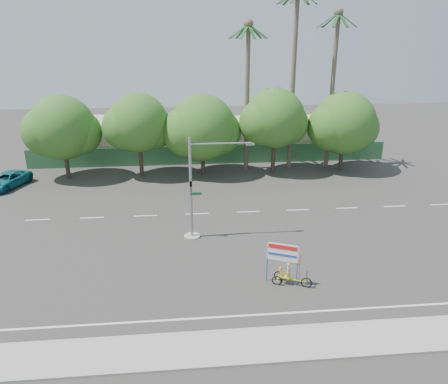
{
  "coord_description": "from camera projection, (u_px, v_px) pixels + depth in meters",
  "views": [
    {
      "loc": [
        -2.96,
        -23.28,
        13.29
      ],
      "look_at": [
        -0.37,
        3.22,
        3.5
      ],
      "focal_mm": 35.0,
      "sensor_mm": 36.0,
      "label": 1
    }
  ],
  "objects": [
    {
      "name": "fence",
      "position": [
        211.0,
        155.0,
        46.34
      ],
      "size": [
        38.0,
        0.08,
        2.0
      ],
      "primitive_type": "cube",
      "color": "#336B3D",
      "rests_on": "ground"
    },
    {
      "name": "pickup_truck",
      "position": [
        7.0,
        180.0,
        39.47
      ],
      "size": [
        3.78,
        5.3,
        1.34
      ],
      "primitive_type": "imported",
      "rotation": [
        0.0,
        0.0,
        -0.36
      ],
      "color": "#0F636F",
      "rests_on": "ground"
    },
    {
      "name": "tree_left",
      "position": [
        138.0,
        125.0,
        41.03
      ],
      "size": [
        6.66,
        5.6,
        8.07
      ],
      "color": "#473828",
      "rests_on": "ground"
    },
    {
      "name": "palm_tall",
      "position": [
        294.0,
        63.0,
        41.93
      ],
      "size": [
        3.73,
        3.79,
        17.45
      ],
      "color": "#70604C",
      "rests_on": "ground"
    },
    {
      "name": "tree_far_right",
      "position": [
        344.0,
        125.0,
        42.99
      ],
      "size": [
        7.38,
        6.2,
        7.94
      ],
      "color": "#473828",
      "rests_on": "ground"
    },
    {
      "name": "building_right",
      "position": [
        276.0,
        136.0,
        51.0
      ],
      "size": [
        14.0,
        8.0,
        3.6
      ],
      "primitive_type": "cube",
      "color": "beige",
      "rests_on": "ground"
    },
    {
      "name": "building_left",
      "position": [
        120.0,
        138.0,
        49.28
      ],
      "size": [
        12.0,
        8.0,
        4.0
      ],
      "primitive_type": "cube",
      "color": "beige",
      "rests_on": "ground"
    },
    {
      "name": "palm_short",
      "position": [
        247.0,
        81.0,
        42.08
      ],
      "size": [
        3.73,
        3.79,
        14.45
      ],
      "color": "#70604C",
      "rests_on": "ground"
    },
    {
      "name": "traffic_signal",
      "position": [
        196.0,
        197.0,
        29.11
      ],
      "size": [
        4.72,
        1.1,
        7.0
      ],
      "color": "gray",
      "rests_on": "ground"
    },
    {
      "name": "tree_center",
      "position": [
        202.0,
        130.0,
        41.78
      ],
      "size": [
        7.62,
        6.4,
        7.85
      ],
      "color": "#473828",
      "rests_on": "ground"
    },
    {
      "name": "ground",
      "position": [
        235.0,
        264.0,
        26.6
      ],
      "size": [
        120.0,
        120.0,
        0.0
      ],
      "primitive_type": "plane",
      "color": "#33302D",
      "rests_on": "ground"
    },
    {
      "name": "sidewalk_near",
      "position": [
        255.0,
        346.0,
        19.58
      ],
      "size": [
        50.0,
        2.4,
        0.12
      ],
      "primitive_type": "cube",
      "color": "gray",
      "rests_on": "ground"
    },
    {
      "name": "tree_right",
      "position": [
        274.0,
        120.0,
        42.15
      ],
      "size": [
        6.9,
        5.8,
        8.36
      ],
      "color": "#473828",
      "rests_on": "ground"
    },
    {
      "name": "palm_mid",
      "position": [
        333.0,
        74.0,
        42.67
      ],
      "size": [
        3.73,
        3.79,
        15.45
      ],
      "color": "#70604C",
      "rests_on": "ground"
    },
    {
      "name": "trike_billboard",
      "position": [
        286.0,
        267.0,
        24.14
      ],
      "size": [
        2.41,
        1.25,
        2.57
      ],
      "rotation": [
        0.0,
        0.0,
        -0.42
      ],
      "color": "black",
      "rests_on": "ground"
    },
    {
      "name": "tree_far_left",
      "position": [
        62.0,
        130.0,
        40.49
      ],
      "size": [
        7.14,
        6.0,
        7.96
      ],
      "color": "#473828",
      "rests_on": "ground"
    }
  ]
}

